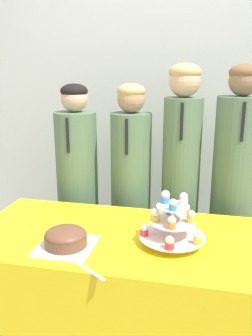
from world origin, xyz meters
TOP-DOWN VIEW (x-y plane):
  - wall_back at (0.00, 1.61)m, footprint 9.00×0.06m
  - table at (0.00, 0.37)m, footprint 1.63×0.74m
  - round_cake at (-0.28, 0.19)m, footprint 0.26×0.26m
  - cake_knife at (-0.18, 0.07)m, footprint 0.24×0.17m
  - cupcake_stand at (0.20, 0.34)m, footprint 0.31×0.31m
  - student_0 at (-0.52, 1.00)m, footprint 0.28×0.29m
  - student_1 at (-0.14, 1.00)m, footprint 0.27×0.27m
  - student_2 at (0.19, 1.00)m, footprint 0.24×0.25m
  - student_3 at (0.53, 1.00)m, footprint 0.29×0.30m

SIDE VIEW (x-z plane):
  - table at x=0.00m, z-range 0.00..0.76m
  - student_0 at x=-0.52m, z-range -0.04..1.44m
  - student_1 at x=-0.14m, z-range -0.03..1.45m
  - student_3 at x=0.53m, z-range -0.04..1.55m
  - cake_knife at x=-0.18m, z-range 0.75..0.76m
  - student_2 at x=0.19m, z-range 0.00..1.60m
  - round_cake at x=-0.28m, z-range 0.75..0.85m
  - cupcake_stand at x=0.20m, z-range 0.74..0.99m
  - wall_back at x=0.00m, z-range 0.00..2.70m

